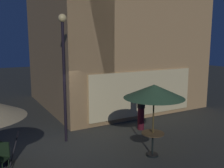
{
  "coord_description": "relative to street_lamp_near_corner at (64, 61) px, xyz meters",
  "views": [
    {
      "loc": [
        -2.48,
        -8.19,
        3.65
      ],
      "look_at": [
        2.04,
        -0.05,
        2.07
      ],
      "focal_mm": 40.19,
      "sensor_mm": 36.0,
      "label": 1
    }
  ],
  "objects": [
    {
      "name": "menu_sandwich_board",
      "position": [
        -2.1,
        -0.86,
        -2.52
      ],
      "size": [
        0.75,
        0.68,
        0.9
      ],
      "rotation": [
        0.0,
        0.0,
        -0.23
      ],
      "color": "#242125",
      "rests_on": "ground"
    },
    {
      "name": "cafe_table_0",
      "position": [
        2.05,
        -2.52,
        -2.42
      ],
      "size": [
        0.73,
        0.73,
        0.77
      ],
      "color": "black",
      "rests_on": "ground"
    },
    {
      "name": "patron_standing_0",
      "position": [
        3.16,
        -0.32,
        -2.11
      ],
      "size": [
        0.32,
        0.32,
        1.72
      ],
      "rotation": [
        0.0,
        0.0,
        3.96
      ],
      "color": "#4B111A",
      "rests_on": "ground"
    },
    {
      "name": "patio_umbrella_0",
      "position": [
        2.05,
        -2.52,
        -0.87
      ],
      "size": [
        1.92,
        1.92,
        2.34
      ],
      "color": "black",
      "rests_on": "ground"
    },
    {
      "name": "cafe_building",
      "position": [
        3.06,
        3.29,
        1.79
      ],
      "size": [
        8.07,
        7.83,
        9.56
      ],
      "color": "tan",
      "rests_on": "ground"
    },
    {
      "name": "ground_plane",
      "position": [
        -0.32,
        -0.37,
        -2.98
      ],
      "size": [
        60.0,
        60.0,
        0.0
      ],
      "primitive_type": "plane",
      "color": "#35352F"
    },
    {
      "name": "street_lamp_near_corner",
      "position": [
        0.0,
        0.0,
        0.0
      ],
      "size": [
        0.29,
        0.29,
        4.59
      ],
      "color": "black",
      "rests_on": "ground"
    },
    {
      "name": "cafe_chair_0",
      "position": [
        -2.32,
        -1.46,
        -2.41
      ],
      "size": [
        0.53,
        0.53,
        0.93
      ],
      "rotation": [
        0.0,
        0.0,
        -2.23
      ],
      "color": "black",
      "rests_on": "ground"
    }
  ]
}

